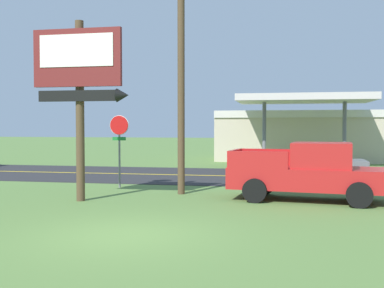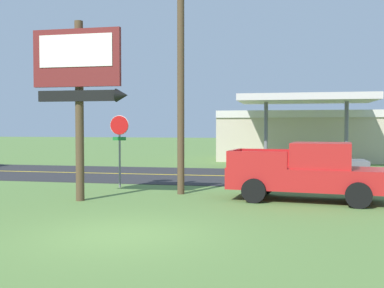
% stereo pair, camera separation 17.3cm
% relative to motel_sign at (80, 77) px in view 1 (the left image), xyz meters
% --- Properties ---
extents(ground_plane, '(180.00, 180.00, 0.00)m').
position_rel_motel_sign_xyz_m(ground_plane, '(3.04, -4.30, -4.13)').
color(ground_plane, '#5B7F3D').
extents(road_asphalt, '(140.00, 8.00, 0.02)m').
position_rel_motel_sign_xyz_m(road_asphalt, '(3.04, 8.70, -4.12)').
color(road_asphalt, '#2B2B2D').
rests_on(road_asphalt, ground).
extents(road_centre_line, '(126.00, 0.20, 0.01)m').
position_rel_motel_sign_xyz_m(road_centre_line, '(3.04, 8.70, -4.10)').
color(road_centre_line, gold).
rests_on(road_centre_line, road_asphalt).
extents(motel_sign, '(3.29, 0.54, 6.00)m').
position_rel_motel_sign_xyz_m(motel_sign, '(0.00, 0.00, 0.00)').
color(motel_sign, brown).
rests_on(motel_sign, ground).
extents(stop_sign, '(0.80, 0.08, 2.95)m').
position_rel_motel_sign_xyz_m(stop_sign, '(0.04, 3.59, -2.10)').
color(stop_sign, slate).
rests_on(stop_sign, ground).
extents(utility_pole, '(1.93, 0.26, 8.80)m').
position_rel_motel_sign_xyz_m(utility_pole, '(2.91, 2.31, 0.58)').
color(utility_pole, brown).
rests_on(utility_pole, ground).
extents(gas_station, '(12.00, 11.50, 4.40)m').
position_rel_motel_sign_xyz_m(gas_station, '(7.84, 20.59, -2.18)').
color(gas_station, beige).
rests_on(gas_station, ground).
extents(pickup_red_parked_on_lawn, '(5.40, 2.70, 1.96)m').
position_rel_motel_sign_xyz_m(pickup_red_parked_on_lawn, '(7.48, 1.63, -3.16)').
color(pickup_red_parked_on_lawn, red).
rests_on(pickup_red_parked_on_lawn, ground).
extents(car_grey_near_lane, '(4.20, 2.00, 1.64)m').
position_rel_motel_sign_xyz_m(car_grey_near_lane, '(8.06, 6.70, -3.30)').
color(car_grey_near_lane, slate).
rests_on(car_grey_near_lane, ground).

